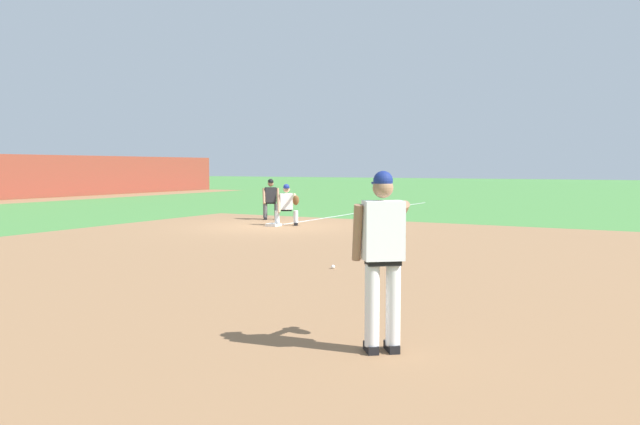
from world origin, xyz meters
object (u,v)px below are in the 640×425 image
object	(u,v)px
baseball	(333,267)
first_baseman	(287,203)
pitcher	(384,250)
umpire	(271,198)
first_base_bag	(273,225)

from	to	relation	value
baseball	first_baseman	distance (m)	8.54
pitcher	umpire	distance (m)	16.09
first_baseman	pitcher	bearing A→B (deg)	-144.32
pitcher	first_base_bag	bearing A→B (deg)	37.57
baseball	umpire	world-z (taller)	umpire
pitcher	umpire	world-z (taller)	pitcher
umpire	baseball	bearing A→B (deg)	-140.83
baseball	pitcher	size ratio (longest dim) A/B	0.04
baseball	pitcher	world-z (taller)	pitcher
first_base_bag	pitcher	bearing A→B (deg)	-142.43
baseball	first_baseman	bearing A→B (deg)	37.32
first_base_bag	baseball	world-z (taller)	first_base_bag
first_base_bag	first_baseman	bearing A→B (deg)	-43.17
first_baseman	baseball	bearing A→B (deg)	-142.68
first_base_bag	umpire	xyz separation A→B (m)	(2.00, 1.40, 0.75)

